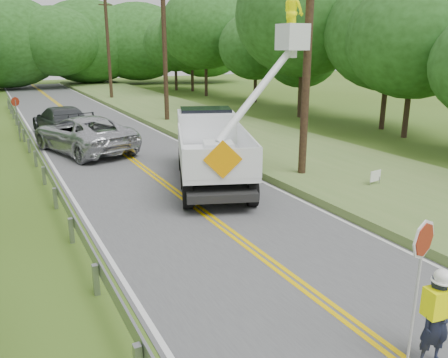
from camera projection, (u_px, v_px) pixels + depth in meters
name	position (u px, v px, depth m)	size (l,w,h in m)	color
ground	(378.00, 343.00, 8.17)	(140.00, 140.00, 0.00)	#3F5A18
road	(141.00, 166.00, 20.09)	(7.20, 96.00, 0.03)	#4C4C4F
guardrail	(40.00, 160.00, 18.94)	(0.18, 48.00, 0.77)	gray
utility_poles	(212.00, 42.00, 23.37)	(1.60, 43.30, 10.00)	black
tall_grass_verge	(276.00, 147.00, 23.18)	(7.00, 96.00, 0.30)	#537634
treeline_right	(290.00, 32.00, 34.30)	(10.46, 53.90, 11.41)	#332319
treeline_horizon	(20.00, 41.00, 54.08)	(56.45, 13.73, 10.85)	#1E4214
flagger	(437.00, 314.00, 7.37)	(1.07, 0.46, 2.61)	#191E33
bucket_truck	(215.00, 138.00, 18.02)	(5.46, 7.60, 7.03)	black
suv_silver	(83.00, 134.00, 22.49)	(2.97, 6.45, 1.79)	#B7B8BE
suv_darkgrey	(62.00, 121.00, 26.38)	(2.44, 6.00, 1.74)	#383B3F
stop_sign_permanent	(17.00, 112.00, 24.79)	(0.46, 0.29, 2.44)	gray
yard_sign	(375.00, 177.00, 16.37)	(0.56, 0.11, 0.81)	white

